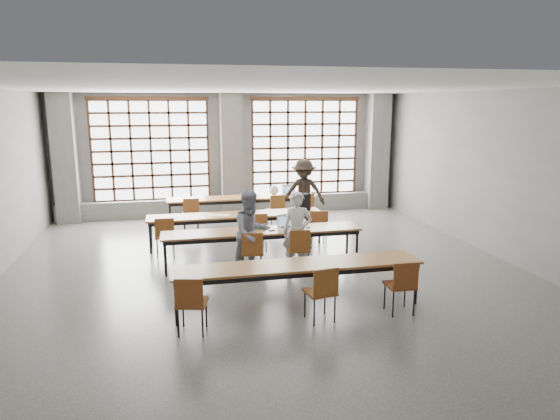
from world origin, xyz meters
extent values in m
plane|color=#4A4A47|center=(0.00, 0.00, 0.00)|extent=(11.00, 11.00, 0.00)
plane|color=silver|center=(0.00, 0.00, 3.50)|extent=(11.00, 11.00, 0.00)
plane|color=#5E5E5B|center=(0.00, 5.50, 1.75)|extent=(10.00, 0.00, 10.00)
plane|color=#5E5E5B|center=(0.00, -5.50, 1.75)|extent=(10.00, 0.00, 10.00)
plane|color=#5E5E5B|center=(5.00, 0.00, 1.75)|extent=(0.00, 11.00, 11.00)
cube|color=#5C5C5A|center=(-4.50, 5.22, 1.75)|extent=(0.60, 0.55, 3.50)
cube|color=#5C5C5A|center=(0.00, 5.22, 1.75)|extent=(0.60, 0.55, 3.50)
cube|color=#5C5C5A|center=(4.50, 5.22, 1.75)|extent=(0.60, 0.55, 3.50)
cube|color=white|center=(-2.25, 5.48, 1.90)|extent=(3.20, 0.02, 2.80)
cube|color=black|center=(-2.25, 5.40, 1.90)|extent=(3.20, 0.05, 2.80)
cube|color=black|center=(-2.25, 5.40, 0.45)|extent=(3.32, 0.07, 0.10)
cube|color=black|center=(-2.25, 5.40, 3.35)|extent=(3.32, 0.07, 0.10)
cube|color=white|center=(2.25, 5.48, 1.90)|extent=(3.20, 0.02, 2.80)
cube|color=black|center=(2.25, 5.40, 1.90)|extent=(3.20, 0.05, 2.80)
cube|color=black|center=(2.25, 5.40, 0.45)|extent=(3.32, 0.07, 0.10)
cube|color=black|center=(2.25, 5.40, 3.35)|extent=(3.32, 0.07, 0.10)
cube|color=#5C5C5A|center=(0.00, 5.30, 0.25)|extent=(9.80, 0.35, 0.50)
cube|color=brown|center=(0.12, 4.06, 0.71)|extent=(4.00, 0.70, 0.04)
cube|color=black|center=(0.12, 4.06, 0.65)|extent=(3.90, 0.64, 0.08)
cylinder|color=black|center=(-1.80, 3.77, 0.34)|extent=(0.05, 0.05, 0.69)
cylinder|color=black|center=(-1.80, 4.35, 0.34)|extent=(0.05, 0.05, 0.69)
cylinder|color=black|center=(2.04, 3.77, 0.34)|extent=(0.05, 0.05, 0.69)
cylinder|color=black|center=(2.04, 4.35, 0.34)|extent=(0.05, 0.05, 0.69)
cube|color=brown|center=(-0.32, 1.98, 0.71)|extent=(4.00, 0.70, 0.04)
cube|color=black|center=(-0.32, 1.98, 0.65)|extent=(3.90, 0.64, 0.08)
cylinder|color=black|center=(-2.24, 1.69, 0.34)|extent=(0.05, 0.05, 0.69)
cylinder|color=black|center=(-2.24, 2.27, 0.34)|extent=(0.05, 0.05, 0.69)
cylinder|color=black|center=(1.60, 1.69, 0.34)|extent=(0.05, 0.05, 0.69)
cylinder|color=black|center=(1.60, 2.27, 0.34)|extent=(0.05, 0.05, 0.69)
cube|color=brown|center=(0.00, 0.42, 0.71)|extent=(4.00, 0.70, 0.04)
cube|color=black|center=(0.00, 0.42, 0.65)|extent=(3.90, 0.64, 0.08)
cylinder|color=black|center=(-1.92, 0.13, 0.34)|extent=(0.05, 0.05, 0.69)
cylinder|color=black|center=(-1.92, 0.71, 0.34)|extent=(0.05, 0.05, 0.69)
cylinder|color=black|center=(1.92, 0.13, 0.34)|extent=(0.05, 0.05, 0.69)
cylinder|color=black|center=(1.92, 0.71, 0.34)|extent=(0.05, 0.05, 0.69)
cube|color=brown|center=(0.17, -1.81, 0.71)|extent=(4.00, 0.70, 0.04)
cube|color=black|center=(0.17, -1.81, 0.65)|extent=(3.90, 0.64, 0.08)
cylinder|color=black|center=(-1.75, -2.10, 0.34)|extent=(0.05, 0.05, 0.69)
cylinder|color=black|center=(-1.75, -1.52, 0.34)|extent=(0.05, 0.05, 0.69)
cylinder|color=black|center=(2.09, -2.10, 0.34)|extent=(0.05, 0.05, 0.69)
cylinder|color=black|center=(2.09, -1.52, 0.34)|extent=(0.05, 0.05, 0.69)
cube|color=brown|center=(-1.28, 3.51, 0.45)|extent=(0.44, 0.44, 0.04)
cube|color=brown|center=(-1.27, 3.31, 0.68)|extent=(0.40, 0.04, 0.40)
cylinder|color=black|center=(-1.28, 3.51, 0.23)|extent=(0.02, 0.02, 0.45)
cube|color=brown|center=(0.92, 3.51, 0.45)|extent=(0.48, 0.48, 0.04)
cube|color=brown|center=(0.95, 3.31, 0.68)|extent=(0.40, 0.09, 0.40)
cylinder|color=black|center=(0.92, 3.51, 0.23)|extent=(0.02, 0.02, 0.45)
cube|color=brown|center=(1.72, 3.51, 0.45)|extent=(0.47, 0.47, 0.04)
cube|color=brown|center=(1.74, 3.31, 0.68)|extent=(0.40, 0.08, 0.40)
cylinder|color=black|center=(1.72, 3.51, 0.23)|extent=(0.02, 0.02, 0.45)
cube|color=brown|center=(-1.92, 1.43, 0.45)|extent=(0.42, 0.42, 0.04)
cube|color=brown|center=(-1.92, 1.23, 0.68)|extent=(0.40, 0.03, 0.40)
cylinder|color=black|center=(-1.92, 1.43, 0.23)|extent=(0.02, 0.02, 0.45)
cube|color=brown|center=(0.08, 1.43, 0.45)|extent=(0.44, 0.44, 0.04)
cube|color=brown|center=(0.07, 1.24, 0.68)|extent=(0.40, 0.05, 0.40)
cylinder|color=black|center=(0.08, 1.43, 0.23)|extent=(0.02, 0.02, 0.45)
cube|color=brown|center=(1.48, 1.43, 0.45)|extent=(0.48, 0.48, 0.04)
cube|color=brown|center=(1.45, 1.24, 0.68)|extent=(0.40, 0.09, 0.40)
cylinder|color=black|center=(1.48, 1.43, 0.23)|extent=(0.02, 0.02, 0.45)
cube|color=brown|center=(-0.30, -0.13, 0.45)|extent=(0.47, 0.47, 0.04)
cube|color=brown|center=(-0.32, -0.33, 0.68)|extent=(0.40, 0.08, 0.40)
cylinder|color=black|center=(-0.30, -0.13, 0.23)|extent=(0.02, 0.02, 0.45)
cube|color=brown|center=(0.60, -0.13, 0.45)|extent=(0.44, 0.44, 0.04)
cube|color=brown|center=(0.59, -0.33, 0.68)|extent=(0.40, 0.05, 0.40)
cylinder|color=black|center=(0.60, -0.13, 0.23)|extent=(0.02, 0.02, 0.45)
cube|color=brown|center=(-1.53, -2.36, 0.45)|extent=(0.51, 0.51, 0.04)
cube|color=brown|center=(-1.58, -2.56, 0.68)|extent=(0.40, 0.12, 0.40)
cylinder|color=black|center=(-1.53, -2.36, 0.23)|extent=(0.02, 0.02, 0.45)
cube|color=brown|center=(0.37, -2.36, 0.45)|extent=(0.48, 0.48, 0.04)
cube|color=brown|center=(0.40, -2.56, 0.68)|extent=(0.40, 0.09, 0.40)
cylinder|color=black|center=(0.37, -2.36, 0.23)|extent=(0.02, 0.02, 0.45)
cube|color=brown|center=(1.67, -2.36, 0.45)|extent=(0.44, 0.44, 0.04)
cube|color=brown|center=(1.66, -2.56, 0.68)|extent=(0.40, 0.05, 0.40)
cylinder|color=black|center=(1.67, -2.36, 0.23)|extent=(0.02, 0.02, 0.45)
imported|color=silver|center=(0.60, -0.08, 0.78)|extent=(0.66, 0.52, 1.57)
imported|color=#172045|center=(-0.30, -0.08, 0.82)|extent=(0.96, 0.85, 1.64)
imported|color=black|center=(1.72, 3.56, 0.88)|extent=(1.30, 1.04, 1.76)
cube|color=#BABABF|center=(0.55, 0.47, 0.74)|extent=(0.41, 0.34, 0.02)
cube|color=black|center=(0.56, 0.46, 0.75)|extent=(0.33, 0.24, 0.00)
cube|color=#BABABF|center=(0.52, 0.61, 0.86)|extent=(0.37, 0.15, 0.26)
cube|color=#86B2E7|center=(0.52, 0.60, 0.83)|extent=(0.31, 0.12, 0.21)
cube|color=#B9B9BE|center=(1.47, 4.11, 0.74)|extent=(0.36, 0.26, 0.02)
cube|color=black|center=(1.47, 4.10, 0.75)|extent=(0.30, 0.18, 0.00)
cube|color=#B9B9BE|center=(1.47, 4.25, 0.86)|extent=(0.36, 0.07, 0.26)
cube|color=#93BFFE|center=(1.47, 4.24, 0.83)|extent=(0.31, 0.05, 0.21)
ellipsoid|color=silver|center=(0.95, 0.40, 0.75)|extent=(0.11, 0.09, 0.04)
cube|color=green|center=(-0.05, 0.50, 0.78)|extent=(0.26, 0.11, 0.09)
cube|color=black|center=(0.18, 0.32, 0.74)|extent=(0.14, 0.11, 0.01)
cube|color=white|center=(-0.92, 2.03, 0.73)|extent=(0.30, 0.22, 0.00)
cube|color=white|center=(-0.62, 1.93, 0.73)|extent=(0.35, 0.29, 0.00)
cube|color=black|center=(1.28, 2.03, 0.93)|extent=(0.36, 0.27, 0.40)
ellipsoid|color=white|center=(1.02, 4.11, 0.87)|extent=(0.27, 0.22, 0.29)
cube|color=#9E2113|center=(-1.53, -2.36, 0.50)|extent=(0.21, 0.13, 0.06)
camera|label=1|loc=(-1.75, -9.12, 3.25)|focal=32.00mm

